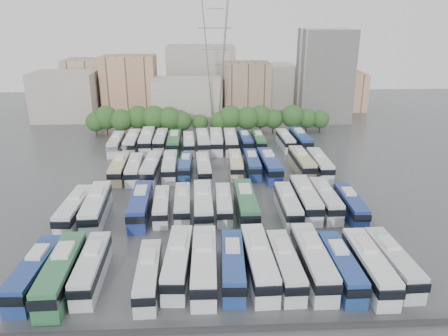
{
  "coord_description": "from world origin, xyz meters",
  "views": [
    {
      "loc": [
        -1.44,
        -68.98,
        30.59
      ],
      "look_at": [
        2.28,
        7.65,
        3.0
      ],
      "focal_mm": 35.0,
      "sensor_mm": 36.0,
      "label": 1
    }
  ],
  "objects_px": {
    "bus_r0_s4": "(148,274)",
    "bus_r2_s1": "(119,168)",
    "bus_r2_s8": "(236,164)",
    "bus_r3_s0": "(116,144)",
    "bus_r1_s3": "(140,205)",
    "bus_r1_s11": "(305,198)",
    "bus_r1_s0": "(75,209)",
    "bus_r3_s1": "(132,142)",
    "bus_r0_s11": "(341,266)",
    "bus_r0_s10": "(313,260)",
    "bus_r3_s7": "(216,141)",
    "electricity_pylon": "(215,59)",
    "bus_r0_s2": "(92,267)",
    "bus_r0_s7": "(233,265)",
    "bus_r3_s2": "(147,140)",
    "bus_r1_s4": "(162,206)",
    "bus_r3_s6": "(203,141)",
    "bus_r1_s10": "(288,205)",
    "bus_r0_s13": "(392,262)",
    "bus_r3_s9": "(245,141)",
    "bus_r3_s10": "(259,141)",
    "bus_r2_s3": "(152,168)",
    "bus_r1_s12": "(325,199)",
    "bus_r0_s1": "(61,272)",
    "bus_r0_s6": "(204,264)",
    "bus_r1_s6": "(203,204)",
    "bus_r3_s5": "(189,143)",
    "bus_r0_s5": "(178,261)",
    "bus_r1_s1": "(96,207)",
    "bus_r2_s5": "(186,166)",
    "bus_r2_s9": "(252,164)",
    "bus_r1_s5": "(182,203)",
    "bus_r1_s7": "(224,204)",
    "bus_r0_s0": "(35,272)",
    "bus_r2_s10": "(269,165)",
    "bus_r3_s4": "(174,142)",
    "bus_r1_s8": "(246,204)",
    "bus_r3_s8": "(230,141)",
    "bus_r0_s9": "(285,264)",
    "bus_r3_s12": "(285,140)",
    "bus_r2_s13": "(320,164)",
    "bus_r3_s13": "(300,140)",
    "bus_r0_s8": "(259,261)",
    "bus_r2_s6": "(203,168)",
    "bus_r1_s13": "(351,204)"
  },
  "relations": [
    {
      "from": "electricity_pylon",
      "to": "bus_r1_s6",
      "type": "distance_m",
      "value": 58.78
    },
    {
      "from": "bus_r0_s0",
      "to": "bus_r1_s0",
      "type": "height_order",
      "value": "bus_r1_s0"
    },
    {
      "from": "bus_r3_s1",
      "to": "bus_r3_s10",
      "type": "bearing_deg",
      "value": -0.01
    },
    {
      "from": "bus_r1_s11",
      "to": "bus_r2_s1",
      "type": "height_order",
      "value": "bus_r1_s11"
    },
    {
      "from": "bus_r1_s12",
      "to": "bus_r3_s9",
      "type": "distance_m",
      "value": 36.46
    },
    {
      "from": "bus_r3_s9",
      "to": "bus_r2_s3",
      "type": "bearing_deg",
      "value": -139.34
    },
    {
      "from": "bus_r0_s2",
      "to": "bus_r3_s6",
      "type": "distance_m",
      "value": 54.06
    },
    {
      "from": "bus_r0_s9",
      "to": "bus_r1_s6",
      "type": "distance_m",
      "value": 20.21
    },
    {
      "from": "bus_r0_s5",
      "to": "bus_r3_s4",
      "type": "xyz_separation_m",
      "value": [
        -3.51,
        51.88,
        -0.07
      ]
    },
    {
      "from": "bus_r1_s11",
      "to": "bus_r2_s8",
      "type": "height_order",
      "value": "bus_r1_s11"
    },
    {
      "from": "bus_r1_s5",
      "to": "bus_r1_s7",
      "type": "distance_m",
      "value": 6.57
    },
    {
      "from": "bus_r2_s6",
      "to": "bus_r3_s1",
      "type": "height_order",
      "value": "bus_r3_s1"
    },
    {
      "from": "bus_r0_s4",
      "to": "bus_r2_s1",
      "type": "relative_size",
      "value": 0.96
    },
    {
      "from": "bus_r0_s9",
      "to": "bus_r3_s12",
      "type": "height_order",
      "value": "bus_r0_s9"
    },
    {
      "from": "bus_r1_s11",
      "to": "bus_r3_s5",
      "type": "height_order",
      "value": "bus_r1_s11"
    },
    {
      "from": "bus_r2_s1",
      "to": "bus_r2_s9",
      "type": "bearing_deg",
      "value": 1.8
    },
    {
      "from": "bus_r0_s13",
      "to": "bus_r2_s8",
      "type": "relative_size",
      "value": 1.07
    },
    {
      "from": "bus_r0_s10",
      "to": "bus_r3_s7",
      "type": "height_order",
      "value": "bus_r0_s10"
    },
    {
      "from": "bus_r0_s7",
      "to": "bus_r1_s11",
      "type": "bearing_deg",
      "value": 57.4
    },
    {
      "from": "bus_r1_s4",
      "to": "bus_r3_s6",
      "type": "distance_m",
      "value": 35.31
    },
    {
      "from": "bus_r1_s12",
      "to": "bus_r3_s5",
      "type": "height_order",
      "value": "bus_r1_s12"
    },
    {
      "from": "bus_r2_s3",
      "to": "bus_r2_s9",
      "type": "relative_size",
      "value": 1.09
    },
    {
      "from": "bus_r0_s11",
      "to": "bus_r1_s0",
      "type": "relative_size",
      "value": 0.96
    },
    {
      "from": "bus_r1_s0",
      "to": "bus_r3_s1",
      "type": "bearing_deg",
      "value": 87.02
    },
    {
      "from": "bus_r3_s9",
      "to": "bus_r3_s10",
      "type": "xyz_separation_m",
      "value": [
        3.23,
        0.01,
        -0.03
      ]
    },
    {
      "from": "bus_r2_s13",
      "to": "bus_r3_s13",
      "type": "xyz_separation_m",
      "value": [
        -0.1,
        17.36,
        0.03
      ]
    },
    {
      "from": "bus_r0_s13",
      "to": "bus_r0_s9",
      "type": "bearing_deg",
      "value": 177.82
    },
    {
      "from": "bus_r0_s2",
      "to": "bus_r0_s5",
      "type": "height_order",
      "value": "bus_r0_s5"
    },
    {
      "from": "bus_r3_s0",
      "to": "bus_r3_s2",
      "type": "relative_size",
      "value": 0.9
    },
    {
      "from": "bus_r1_s4",
      "to": "bus_r3_s8",
      "type": "bearing_deg",
      "value": 66.94
    },
    {
      "from": "bus_r3_s9",
      "to": "bus_r1_s0",
      "type": "bearing_deg",
      "value": -131.26
    },
    {
      "from": "bus_r0_s4",
      "to": "bus_r2_s5",
      "type": "distance_m",
      "value": 38.33
    },
    {
      "from": "bus_r1_s3",
      "to": "bus_r1_s8",
      "type": "distance_m",
      "value": 16.57
    },
    {
      "from": "bus_r2_s8",
      "to": "bus_r3_s0",
      "type": "height_order",
      "value": "bus_r3_s0"
    },
    {
      "from": "bus_r1_s0",
      "to": "bus_r2_s10",
      "type": "relative_size",
      "value": 0.95
    },
    {
      "from": "bus_r1_s6",
      "to": "bus_r2_s9",
      "type": "relative_size",
      "value": 1.11
    },
    {
      "from": "bus_r3_s2",
      "to": "bus_r1_s10",
      "type": "bearing_deg",
      "value": -56.3
    },
    {
      "from": "bus_r2_s3",
      "to": "bus_r3_s1",
      "type": "height_order",
      "value": "bus_r2_s3"
    },
    {
      "from": "bus_r1_s8",
      "to": "bus_r3_s4",
      "type": "distance_m",
      "value": 38.1
    },
    {
      "from": "bus_r0_s8",
      "to": "bus_r2_s6",
      "type": "height_order",
      "value": "bus_r0_s8"
    },
    {
      "from": "bus_r0_s5",
      "to": "bus_r1_s1",
      "type": "relative_size",
      "value": 0.95
    },
    {
      "from": "bus_r3_s6",
      "to": "bus_r3_s8",
      "type": "relative_size",
      "value": 1.01
    },
    {
      "from": "bus_r1_s12",
      "to": "bus_r2_s9",
      "type": "distance_m",
      "value": 20.75
    },
    {
      "from": "bus_r0_s4",
      "to": "bus_r1_s3",
      "type": "height_order",
      "value": "bus_r1_s3"
    },
    {
      "from": "bus_r2_s5",
      "to": "bus_r1_s13",
      "type": "bearing_deg",
      "value": -35.04
    },
    {
      "from": "electricity_pylon",
      "to": "bus_r0_s2",
      "type": "relative_size",
      "value": 2.74
    },
    {
      "from": "bus_r2_s5",
      "to": "bus_r2_s9",
      "type": "relative_size",
      "value": 0.92
    },
    {
      "from": "bus_r0_s1",
      "to": "bus_r0_s6",
      "type": "xyz_separation_m",
      "value": [
        16.55,
        1.03,
        -0.02
      ]
    },
    {
      "from": "bus_r2_s5",
      "to": "bus_r0_s5",
      "type": "bearing_deg",
      "value": -87.6
    },
    {
      "from": "bus_r1_s10",
      "to": "bus_r2_s3",
      "type": "relative_size",
      "value": 0.95
    }
  ]
}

